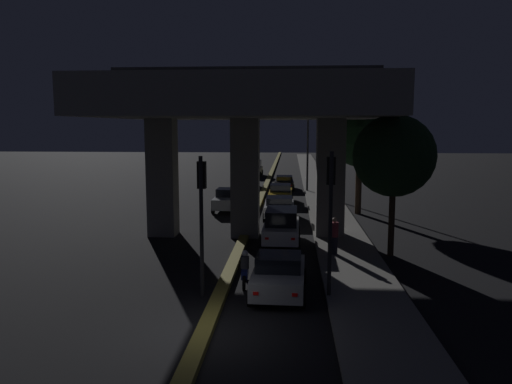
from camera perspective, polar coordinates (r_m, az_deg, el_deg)
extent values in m
plane|color=black|center=(15.24, -5.85, -15.80)|extent=(200.00, 200.00, 0.00)
cube|color=olive|center=(49.19, 1.11, 0.65)|extent=(0.49, 126.00, 0.21)
cube|color=slate|center=(42.28, 7.63, -0.60)|extent=(2.86, 126.00, 0.15)
cube|color=gray|center=(27.90, -10.64, 1.65)|extent=(1.49, 1.39, 6.44)
cube|color=gray|center=(27.08, 8.47, 1.52)|extent=(1.49, 1.39, 6.44)
cube|color=gray|center=(27.11, -1.23, 1.61)|extent=(1.49, 1.39, 6.44)
cube|color=gray|center=(27.00, -1.25, 10.34)|extent=(14.37, 13.82, 1.80)
cube|color=#333335|center=(27.10, -1.26, 13.20)|extent=(14.37, 0.40, 0.90)
cylinder|color=black|center=(17.63, -6.25, -4.03)|extent=(0.14, 0.14, 5.00)
cube|color=black|center=(17.54, -6.23, 1.95)|extent=(0.30, 0.28, 0.95)
sphere|color=black|center=(17.66, -6.15, 2.95)|extent=(0.18, 0.18, 0.18)
sphere|color=yellow|center=(17.68, -6.14, 1.99)|extent=(0.18, 0.18, 0.18)
sphere|color=black|center=(17.71, -6.13, 1.04)|extent=(0.18, 0.18, 0.18)
cylinder|color=black|center=(17.39, 8.48, -3.93)|extent=(0.14, 0.14, 5.18)
cube|color=black|center=(17.30, 8.56, 2.42)|extent=(0.30, 0.28, 0.95)
sphere|color=black|center=(17.42, 8.54, 3.44)|extent=(0.18, 0.18, 0.18)
sphere|color=yellow|center=(17.44, 8.52, 2.46)|extent=(0.18, 0.18, 0.18)
sphere|color=black|center=(17.47, 8.50, 1.49)|extent=(0.18, 0.18, 0.18)
cylinder|color=#2D2D30|center=(45.66, 5.93, 5.46)|extent=(0.18, 0.18, 8.77)
cylinder|color=#2D2D30|center=(45.69, 4.74, 10.79)|extent=(1.99, 0.10, 0.10)
ellipsoid|color=#F2B759|center=(45.68, 3.47, 10.67)|extent=(0.56, 0.32, 0.24)
cube|color=gray|center=(18.24, 2.64, -9.66)|extent=(1.94, 4.00, 0.67)
cube|color=black|center=(17.98, 2.63, -7.95)|extent=(1.64, 1.63, 0.52)
cylinder|color=black|center=(19.64, 0.27, -9.40)|extent=(0.22, 0.61, 0.60)
cylinder|color=black|center=(19.55, 5.47, -9.52)|extent=(0.22, 0.61, 0.60)
cylinder|color=black|center=(17.19, -0.62, -11.92)|extent=(0.22, 0.61, 0.60)
cylinder|color=black|center=(17.08, 5.37, -12.07)|extent=(0.22, 0.61, 0.60)
cube|color=red|center=(16.40, -0.03, -11.53)|extent=(0.18, 0.04, 0.11)
cube|color=red|center=(16.32, 4.46, -11.65)|extent=(0.18, 0.04, 0.11)
cube|color=silver|center=(25.82, 2.92, -4.39)|extent=(1.84, 4.22, 0.72)
cube|color=black|center=(25.68, 2.93, -2.78)|extent=(1.60, 2.54, 0.75)
cylinder|color=black|center=(27.29, 1.19, -4.51)|extent=(0.21, 0.65, 0.65)
cylinder|color=black|center=(27.24, 4.85, -4.56)|extent=(0.21, 0.65, 0.65)
cylinder|color=black|center=(24.59, 0.77, -5.85)|extent=(0.21, 0.65, 0.65)
cylinder|color=black|center=(24.54, 4.84, -5.91)|extent=(0.21, 0.65, 0.65)
cube|color=red|center=(23.78, 1.24, -5.33)|extent=(0.18, 0.03, 0.11)
cube|color=red|center=(23.74, 4.26, -5.38)|extent=(0.18, 0.03, 0.11)
cube|color=silver|center=(32.68, 2.67, -1.89)|extent=(1.96, 3.96, 0.70)
cube|color=black|center=(32.40, 2.68, -0.95)|extent=(1.70, 1.91, 0.44)
cylinder|color=black|center=(34.03, 1.12, -2.10)|extent=(0.21, 0.64, 0.64)
cylinder|color=black|center=(34.03, 4.24, -2.12)|extent=(0.21, 0.64, 0.64)
cylinder|color=black|center=(31.49, 0.97, -2.89)|extent=(0.21, 0.64, 0.64)
cylinder|color=black|center=(31.48, 4.34, -2.91)|extent=(0.21, 0.64, 0.64)
cube|color=red|center=(30.74, 1.42, -2.42)|extent=(0.18, 0.03, 0.11)
cube|color=red|center=(30.74, 3.89, -2.43)|extent=(0.18, 0.03, 0.11)
cube|color=gold|center=(39.44, 2.82, -0.31)|extent=(1.80, 4.57, 0.60)
cube|color=black|center=(39.25, 2.82, 0.50)|extent=(1.58, 1.83, 0.54)
cylinder|color=black|center=(41.00, 1.63, -0.43)|extent=(0.20, 0.67, 0.67)
cylinder|color=black|center=(40.96, 4.09, -0.45)|extent=(0.20, 0.67, 0.67)
cylinder|color=black|center=(38.02, 1.44, -1.06)|extent=(0.20, 0.67, 0.67)
cylinder|color=black|center=(37.98, 4.09, -1.08)|extent=(0.20, 0.67, 0.67)
cube|color=red|center=(37.18, 1.77, -0.74)|extent=(0.18, 0.03, 0.11)
cube|color=red|center=(37.15, 3.71, -0.76)|extent=(0.18, 0.03, 0.11)
cube|color=black|center=(47.73, 3.26, 1.02)|extent=(1.76, 4.17, 0.57)
cube|color=black|center=(47.47, 3.26, 1.59)|extent=(1.52, 2.01, 0.44)
cylinder|color=black|center=(49.13, 2.29, 0.88)|extent=(0.21, 0.64, 0.64)
cylinder|color=black|center=(49.14, 4.21, 0.87)|extent=(0.21, 0.64, 0.64)
cylinder|color=black|center=(46.41, 2.25, 0.49)|extent=(0.21, 0.64, 0.64)
cylinder|color=black|center=(46.42, 4.28, 0.48)|extent=(0.21, 0.64, 0.64)
cube|color=red|center=(45.66, 2.53, 0.76)|extent=(0.18, 0.03, 0.11)
cube|color=red|center=(45.67, 4.01, 0.75)|extent=(0.18, 0.03, 0.11)
cube|color=gray|center=(35.80, -3.20, -1.06)|extent=(1.82, 4.17, 0.72)
cube|color=black|center=(35.81, -3.19, -0.03)|extent=(1.59, 1.67, 0.54)
cylinder|color=black|center=(34.41, -2.03, -2.01)|extent=(0.20, 0.62, 0.62)
cylinder|color=black|center=(34.64, -4.94, -1.97)|extent=(0.20, 0.62, 0.62)
cylinder|color=black|center=(37.10, -1.57, -1.31)|extent=(0.20, 0.62, 0.62)
cylinder|color=black|center=(37.32, -4.27, -1.27)|extent=(0.20, 0.62, 0.62)
cube|color=white|center=(37.80, -1.84, -0.76)|extent=(0.18, 0.03, 0.11)
cube|color=white|center=(37.95, -3.74, -0.74)|extent=(0.18, 0.03, 0.11)
cube|color=gold|center=(48.98, -0.96, 1.31)|extent=(1.92, 4.71, 0.69)
cube|color=black|center=(49.03, -0.96, 2.00)|extent=(1.58, 1.92, 0.47)
cylinder|color=black|center=(47.48, -0.03, 0.69)|extent=(0.23, 0.70, 0.70)
cylinder|color=black|center=(47.54, -2.02, 0.69)|extent=(0.23, 0.70, 0.70)
cylinder|color=black|center=(50.51, 0.04, 1.10)|extent=(0.23, 0.70, 0.70)
cylinder|color=black|center=(50.57, -1.83, 1.11)|extent=(0.23, 0.70, 0.70)
cube|color=white|center=(51.28, -0.20, 1.47)|extent=(0.18, 0.04, 0.11)
cube|color=white|center=(51.32, -1.53, 1.48)|extent=(0.18, 0.04, 0.11)
cube|color=#515459|center=(60.64, -0.17, 2.52)|extent=(1.80, 4.02, 0.75)
cube|color=black|center=(60.48, -0.18, 3.25)|extent=(1.56, 2.90, 0.80)
cylinder|color=black|center=(59.30, 0.47, 2.04)|extent=(0.22, 0.66, 0.65)
cylinder|color=black|center=(59.47, -1.08, 2.06)|extent=(0.22, 0.66, 0.65)
cylinder|color=black|center=(61.89, 0.70, 2.28)|extent=(0.22, 0.66, 0.65)
cylinder|color=black|center=(62.06, -0.79, 2.29)|extent=(0.22, 0.66, 0.65)
cube|color=white|center=(62.57, 0.55, 2.57)|extent=(0.18, 0.04, 0.11)
cube|color=white|center=(62.69, -0.51, 2.58)|extent=(0.18, 0.04, 0.11)
cylinder|color=black|center=(19.89, -1.16, -9.26)|extent=(0.10, 0.55, 0.55)
cylinder|color=black|center=(18.68, -1.38, -10.38)|extent=(0.12, 0.55, 0.55)
cube|color=navy|center=(19.22, -1.27, -9.18)|extent=(0.27, 0.97, 0.32)
cylinder|color=#3F3F44|center=(19.11, -1.28, -8.04)|extent=(0.33, 0.33, 0.47)
sphere|color=silver|center=(19.02, -1.28, -7.01)|extent=(0.24, 0.24, 0.24)
cube|color=red|center=(18.57, -1.39, -9.78)|extent=(0.08, 0.03, 0.08)
cylinder|color=black|center=(23.44, 8.92, -6.04)|extent=(0.31, 0.31, 0.81)
cylinder|color=maroon|center=(23.27, 8.96, -4.26)|extent=(0.37, 0.37, 0.67)
sphere|color=tan|center=(23.19, 8.98, -3.18)|extent=(0.22, 0.22, 0.22)
cylinder|color=#2D2116|center=(24.06, 15.23, -3.24)|extent=(0.29, 0.29, 3.27)
sphere|color=black|center=(23.69, 15.49, 4.02)|extent=(3.77, 3.77, 3.77)
cylinder|color=#38281C|center=(35.01, 11.63, 0.63)|extent=(0.43, 0.43, 3.80)
sphere|color=black|center=(34.77, 11.78, 6.39)|extent=(4.30, 4.30, 4.30)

